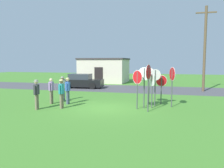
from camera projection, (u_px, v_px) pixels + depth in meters
ground_plane at (103, 108)px, 13.27m from camera, size 80.00×80.00×0.00m
street_asphalt at (131, 89)px, 22.80m from camera, size 60.00×6.40×0.01m
building_background at (104, 70)px, 30.28m from camera, size 6.24×5.15×3.26m
utility_pole at (205, 47)px, 20.43m from camera, size 1.80×0.24×7.84m
parked_car_on_street at (82, 81)px, 23.60m from camera, size 4.43×2.27×1.51m
stop_sign_far_back at (152, 84)px, 13.17m from camera, size 0.42×0.66×2.09m
stop_sign_low_front at (144, 80)px, 13.02m from camera, size 0.77×0.15×2.45m
stop_sign_center_cluster at (137, 82)px, 12.82m from camera, size 0.64×0.53×2.28m
stop_sign_rear_left at (149, 79)px, 14.27m from camera, size 0.75×0.24×2.39m
stop_sign_nearest at (155, 81)px, 13.70m from camera, size 0.65×0.29×2.31m
stop_sign_leaning_left at (172, 79)px, 13.39m from camera, size 0.34×0.79×2.45m
stop_sign_leaning_right at (148, 79)px, 12.11m from camera, size 0.21×0.84×2.63m
stop_sign_rear_right at (161, 85)px, 14.27m from camera, size 0.71×0.26×1.91m
person_holding_notes at (51, 89)px, 14.56m from camera, size 0.26×0.57×1.69m
person_with_sunhat at (68, 89)px, 14.44m from camera, size 0.32×0.57×1.74m
person_in_dark_shirt at (37, 93)px, 12.78m from camera, size 0.32×0.56×1.74m
person_on_left at (61, 92)px, 13.10m from camera, size 0.32×0.57×1.74m
person_near_signs at (63, 87)px, 15.67m from camera, size 0.32×0.55×1.74m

